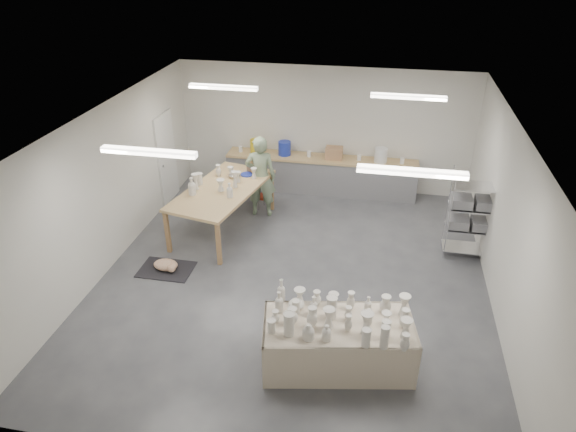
% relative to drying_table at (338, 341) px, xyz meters
% --- Properties ---
extents(room, '(8.00, 8.02, 3.00)m').
position_rel_drying_table_xyz_m(room, '(-1.14, 2.12, 1.63)').
color(room, '#424449').
rests_on(room, ground).
extents(back_counter, '(4.60, 0.60, 1.24)m').
position_rel_drying_table_xyz_m(back_counter, '(-1.04, 5.71, 0.06)').
color(back_counter, tan).
rests_on(back_counter, ground).
extents(wire_shelf, '(0.88, 0.48, 1.80)m').
position_rel_drying_table_xyz_m(wire_shelf, '(2.17, 3.43, 0.49)').
color(wire_shelf, silver).
rests_on(wire_shelf, ground).
extents(drying_table, '(2.30, 1.40, 1.13)m').
position_rel_drying_table_xyz_m(drying_table, '(0.00, 0.00, 0.00)').
color(drying_table, olive).
rests_on(drying_table, ground).
extents(work_table, '(1.80, 2.80, 1.33)m').
position_rel_drying_table_xyz_m(work_table, '(-2.80, 3.59, 0.52)').
color(work_table, tan).
rests_on(work_table, ground).
extents(rug, '(1.00, 0.70, 0.02)m').
position_rel_drying_table_xyz_m(rug, '(-3.45, 1.79, -0.42)').
color(rug, black).
rests_on(rug, ground).
extents(cat, '(0.56, 0.49, 0.20)m').
position_rel_drying_table_xyz_m(cat, '(-3.42, 1.77, -0.31)').
color(cat, white).
rests_on(cat, rug).
extents(potter, '(0.71, 0.50, 1.86)m').
position_rel_drying_table_xyz_m(potter, '(-2.19, 4.30, 0.50)').
color(potter, gray).
rests_on(potter, ground).
extents(red_stool, '(0.43, 0.43, 0.33)m').
position_rel_drying_table_xyz_m(red_stool, '(-2.19, 4.57, -0.14)').
color(red_stool, '#B33019').
rests_on(red_stool, ground).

